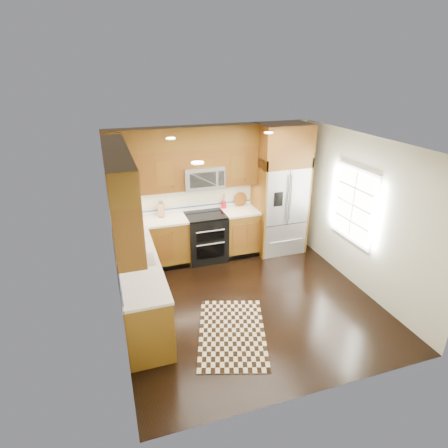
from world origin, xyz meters
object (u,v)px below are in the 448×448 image
object	(u,v)px
rug	(232,333)
utensil_crock	(224,203)
refrigerator	(280,190)
range	(206,237)
knife_block	(161,210)

from	to	relation	value
rug	utensil_crock	world-z (taller)	utensil_crock
refrigerator	utensil_crock	xyz separation A→B (m)	(-1.09, 0.29, -0.26)
range	utensil_crock	world-z (taller)	utensil_crock
refrigerator	knife_block	xyz separation A→B (m)	(-2.36, 0.25, -0.24)
refrigerator	rug	distance (m)	3.21
refrigerator	knife_block	distance (m)	2.39
range	utensil_crock	size ratio (longest dim) A/B	3.20
rug	knife_block	bearing A→B (deg)	119.54
rug	utensil_crock	xyz separation A→B (m)	(0.73, 2.59, 1.04)
refrigerator	utensil_crock	world-z (taller)	refrigerator
range	utensil_crock	distance (m)	0.78
refrigerator	utensil_crock	size ratio (longest dim) A/B	8.81
range	rug	world-z (taller)	range
knife_block	utensil_crock	size ratio (longest dim) A/B	1.04
utensil_crock	range	bearing A→B (deg)	-150.74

